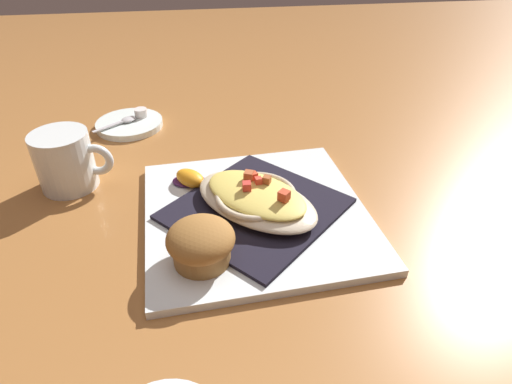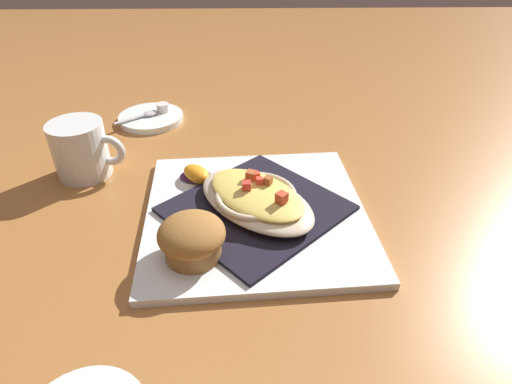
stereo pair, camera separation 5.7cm
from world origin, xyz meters
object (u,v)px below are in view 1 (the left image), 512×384
Objects in this scene: orange_garnish at (190,179)px; creamer_saucer at (130,124)px; coffee_mug at (67,164)px; creamer_cup_0 at (141,113)px; square_plate at (256,213)px; gratin_dish at (256,198)px; spoon at (125,121)px; muffin at (201,243)px.

creamer_saucer is (-0.23, -0.11, -0.01)m from orange_garnish.
coffee_mug is 0.23m from creamer_cup_0.
gratin_dish is at bearing 123.72° from square_plate.
coffee_mug reaches higher than spoon.
coffee_mug is at bearing -137.06° from muffin.
square_plate is at bearing 48.34° from orange_garnish.
gratin_dish is 0.37m from creamer_cup_0.
coffee_mug is (-0.12, -0.27, 0.01)m from gratin_dish.
square_plate is at bearing 28.41° from creamer_cup_0.
creamer_cup_0 reaches higher than square_plate.
spoon is (-0.30, -0.20, 0.01)m from square_plate.
coffee_mug is 0.21m from creamer_saucer.
muffin reaches higher than spoon.
square_plate is at bearing 66.27° from coffee_mug.
muffin reaches higher than creamer_saucer.
spoon is (0.00, -0.01, 0.01)m from creamer_saucer.
creamer_saucer is 5.16× the size of creamer_cup_0.
coffee_mug is at bearing -113.72° from gratin_dish.
muffin reaches higher than square_plate.
muffin is 1.01× the size of spoon.
spoon is at bearing -51.67° from creamer_saucer.
muffin is at bearing 3.90° from orange_garnish.
creamer_cup_0 is (-0.25, -0.09, -0.00)m from orange_garnish.
creamer_saucer is at bearing 160.65° from coffee_mug.
muffin is 0.70× the size of coffee_mug.
gratin_dish is at bearing 138.70° from muffin.
orange_garnish is 2.37× the size of creamer_cup_0.
creamer_cup_0 is at bearing 128.33° from spoon.
orange_garnish is 0.50× the size of coffee_mug.
coffee_mug is (-0.20, -0.19, 0.00)m from muffin.
gratin_dish is (-0.00, 0.00, 0.03)m from square_plate.
square_plate is 0.12m from muffin.
square_plate is 0.03m from gratin_dish.
muffin is 0.42m from creamer_cup_0.
coffee_mug is (-0.04, -0.18, 0.02)m from orange_garnish.
coffee_mug reaches higher than muffin.
creamer_cup_0 is (-0.33, -0.18, -0.01)m from gratin_dish.
square_plate is 2.60× the size of coffee_mug.
square_plate is 0.37m from creamer_cup_0.
creamer_saucer is 1.57× the size of spoon.
square_plate is at bearing 32.70° from creamer_saucer.
orange_garnish is 0.72× the size of spoon.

